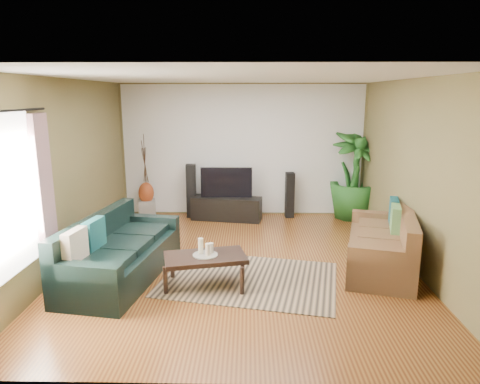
{
  "coord_description": "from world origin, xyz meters",
  "views": [
    {
      "loc": [
        0.13,
        -6.01,
        2.47
      ],
      "look_at": [
        0.0,
        0.2,
        1.05
      ],
      "focal_mm": 32.0,
      "sensor_mm": 36.0,
      "label": 1
    }
  ],
  "objects_px": {
    "pedestal": "(147,208)",
    "potted_plant": "(354,175)",
    "speaker_right": "(290,195)",
    "television": "(226,182)",
    "speaker_left": "(191,191)",
    "sofa_right": "(380,239)",
    "tv_stand": "(227,208)",
    "vase": "(146,193)",
    "side_table": "(101,236)",
    "sofa_left": "(122,248)",
    "coffee_table": "(206,271)"
  },
  "relations": [
    {
      "from": "pedestal",
      "to": "potted_plant",
      "type": "bearing_deg",
      "value": 0.0
    },
    {
      "from": "pedestal",
      "to": "speaker_right",
      "type": "bearing_deg",
      "value": 0.0
    },
    {
      "from": "television",
      "to": "pedestal",
      "type": "height_order",
      "value": "television"
    },
    {
      "from": "potted_plant",
      "to": "speaker_left",
      "type": "bearing_deg",
      "value": 180.0
    },
    {
      "from": "sofa_right",
      "to": "tv_stand",
      "type": "distance_m",
      "value": 3.36
    },
    {
      "from": "speaker_left",
      "to": "tv_stand",
      "type": "bearing_deg",
      "value": -21.22
    },
    {
      "from": "tv_stand",
      "to": "vase",
      "type": "relative_size",
      "value": 3.18
    },
    {
      "from": "potted_plant",
      "to": "side_table",
      "type": "bearing_deg",
      "value": -156.01
    },
    {
      "from": "sofa_right",
      "to": "side_table",
      "type": "relative_size",
      "value": 3.84
    },
    {
      "from": "tv_stand",
      "to": "side_table",
      "type": "height_order",
      "value": "side_table"
    },
    {
      "from": "pedestal",
      "to": "side_table",
      "type": "height_order",
      "value": "side_table"
    },
    {
      "from": "television",
      "to": "side_table",
      "type": "relative_size",
      "value": 2.05
    },
    {
      "from": "sofa_right",
      "to": "pedestal",
      "type": "height_order",
      "value": "sofa_right"
    },
    {
      "from": "sofa_left",
      "to": "tv_stand",
      "type": "bearing_deg",
      "value": -15.41
    },
    {
      "from": "sofa_left",
      "to": "television",
      "type": "distance_m",
      "value": 3.14
    },
    {
      "from": "sofa_left",
      "to": "vase",
      "type": "distance_m",
      "value": 3.05
    },
    {
      "from": "sofa_right",
      "to": "tv_stand",
      "type": "height_order",
      "value": "sofa_right"
    },
    {
      "from": "sofa_left",
      "to": "vase",
      "type": "relative_size",
      "value": 4.97
    },
    {
      "from": "tv_stand",
      "to": "speaker_left",
      "type": "distance_m",
      "value": 0.82
    },
    {
      "from": "sofa_left",
      "to": "side_table",
      "type": "bearing_deg",
      "value": 41.45
    },
    {
      "from": "sofa_right",
      "to": "vase",
      "type": "relative_size",
      "value": 4.37
    },
    {
      "from": "speaker_right",
      "to": "side_table",
      "type": "relative_size",
      "value": 1.87
    },
    {
      "from": "television",
      "to": "speaker_left",
      "type": "height_order",
      "value": "speaker_left"
    },
    {
      "from": "television",
      "to": "coffee_table",
      "type": "bearing_deg",
      "value": -92.21
    },
    {
      "from": "sofa_left",
      "to": "speaker_right",
      "type": "relative_size",
      "value": 2.34
    },
    {
      "from": "potted_plant",
      "to": "vase",
      "type": "distance_m",
      "value": 4.24
    },
    {
      "from": "coffee_table",
      "to": "pedestal",
      "type": "xyz_separation_m",
      "value": [
        -1.54,
        3.29,
        -0.04
      ]
    },
    {
      "from": "television",
      "to": "potted_plant",
      "type": "xyz_separation_m",
      "value": [
        2.56,
        0.19,
        0.12
      ]
    },
    {
      "from": "sofa_left",
      "to": "speaker_right",
      "type": "xyz_separation_m",
      "value": [
        2.57,
        3.03,
        0.04
      ]
    },
    {
      "from": "coffee_table",
      "to": "speaker_right",
      "type": "xyz_separation_m",
      "value": [
        1.4,
        3.29,
        0.25
      ]
    },
    {
      "from": "tv_stand",
      "to": "television",
      "type": "height_order",
      "value": "television"
    },
    {
      "from": "coffee_table",
      "to": "speaker_left",
      "type": "relative_size",
      "value": 0.96
    },
    {
      "from": "sofa_left",
      "to": "television",
      "type": "xyz_separation_m",
      "value": [
        1.29,
        2.84,
        0.34
      ]
    },
    {
      "from": "sofa_right",
      "to": "television",
      "type": "height_order",
      "value": "television"
    },
    {
      "from": "television",
      "to": "vase",
      "type": "bearing_deg",
      "value": 173.49
    },
    {
      "from": "television",
      "to": "side_table",
      "type": "bearing_deg",
      "value": -136.9
    },
    {
      "from": "sofa_right",
      "to": "tv_stand",
      "type": "relative_size",
      "value": 1.38
    },
    {
      "from": "vase",
      "to": "potted_plant",
      "type": "bearing_deg",
      "value": 0.0
    },
    {
      "from": "sofa_left",
      "to": "speaker_left",
      "type": "distance_m",
      "value": 3.08
    },
    {
      "from": "sofa_left",
      "to": "pedestal",
      "type": "xyz_separation_m",
      "value": [
        -0.37,
        3.03,
        -0.25
      ]
    },
    {
      "from": "coffee_table",
      "to": "sofa_right",
      "type": "bearing_deg",
      "value": 1.98
    },
    {
      "from": "sofa_left",
      "to": "vase",
      "type": "height_order",
      "value": "sofa_left"
    },
    {
      "from": "speaker_right",
      "to": "coffee_table",
      "type": "bearing_deg",
      "value": -118.96
    },
    {
      "from": "television",
      "to": "pedestal",
      "type": "bearing_deg",
      "value": 173.49
    },
    {
      "from": "coffee_table",
      "to": "tv_stand",
      "type": "distance_m",
      "value": 3.08
    },
    {
      "from": "vase",
      "to": "side_table",
      "type": "relative_size",
      "value": 0.88
    },
    {
      "from": "pedestal",
      "to": "side_table",
      "type": "xyz_separation_m",
      "value": [
        -0.27,
        -2.0,
        0.08
      ]
    },
    {
      "from": "sofa_left",
      "to": "pedestal",
      "type": "bearing_deg",
      "value": 16.21
    },
    {
      "from": "speaker_right",
      "to": "side_table",
      "type": "xyz_separation_m",
      "value": [
        -3.22,
        -2.0,
        -0.22
      ]
    },
    {
      "from": "coffee_table",
      "to": "side_table",
      "type": "distance_m",
      "value": 2.23
    }
  ]
}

